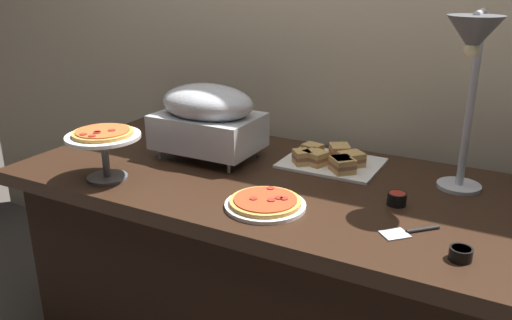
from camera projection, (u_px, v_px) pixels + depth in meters
name	position (u px, v px, depth m)	size (l,w,h in m)	color
back_wall	(343.00, 33.00, 2.04)	(4.40, 0.04, 2.40)	#C6B593
buffet_table	(284.00, 275.00, 1.90)	(1.90, 0.84, 0.76)	black
chafing_dish	(208.00, 117.00, 1.93)	(0.38, 0.26, 0.28)	#B7BABF
heat_lamp	(472.00, 57.00, 1.44)	(0.15, 0.31, 0.57)	#B7BABF
pizza_plate_front	(265.00, 203.00, 1.56)	(0.24, 0.24, 0.03)	white
pizza_plate_center	(104.00, 140.00, 1.74)	(0.25, 0.25, 0.17)	#595B60
sandwich_platter	(331.00, 160.00, 1.89)	(0.35, 0.27, 0.06)	white
sauce_cup_near	(461.00, 253.00, 1.27)	(0.06, 0.06, 0.03)	black
sauce_cup_far	(397.00, 198.00, 1.57)	(0.06, 0.06, 0.04)	black
serving_spatula	(408.00, 232.00, 1.41)	(0.14, 0.14, 0.01)	#B7BABF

